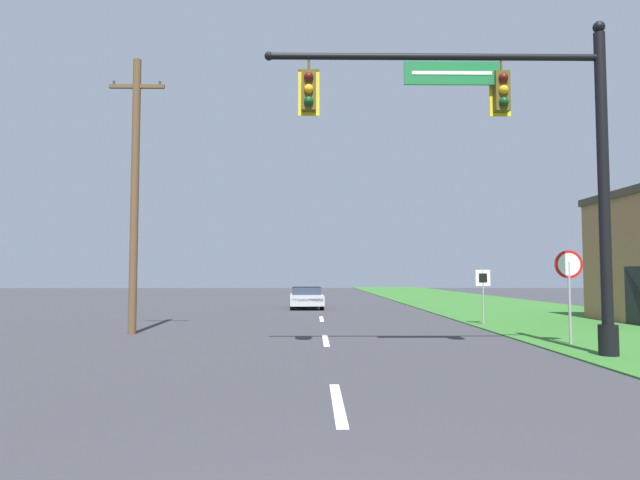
{
  "coord_description": "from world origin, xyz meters",
  "views": [
    {
      "loc": [
        -0.36,
        -2.45,
        1.88
      ],
      "look_at": [
        0.0,
        27.24,
        3.7
      ],
      "focal_mm": 32.0,
      "sensor_mm": 36.0,
      "label": 1
    }
  ],
  "objects_px": {
    "car_ahead": "(306,298)",
    "utility_pole_near": "(135,190)",
    "stop_sign": "(569,276)",
    "route_sign_post": "(483,284)",
    "signal_mast": "(522,153)"
  },
  "relations": [
    {
      "from": "route_sign_post",
      "to": "utility_pole_near",
      "type": "distance_m",
      "value": 12.87
    },
    {
      "from": "signal_mast",
      "to": "stop_sign",
      "type": "distance_m",
      "value": 4.15
    },
    {
      "from": "utility_pole_near",
      "to": "car_ahead",
      "type": "bearing_deg",
      "value": 68.7
    },
    {
      "from": "stop_sign",
      "to": "route_sign_post",
      "type": "bearing_deg",
      "value": 95.01
    },
    {
      "from": "signal_mast",
      "to": "car_ahead",
      "type": "height_order",
      "value": "signal_mast"
    },
    {
      "from": "route_sign_post",
      "to": "signal_mast",
      "type": "bearing_deg",
      "value": -100.29
    },
    {
      "from": "stop_sign",
      "to": "car_ahead",
      "type": "bearing_deg",
      "value": 113.16
    },
    {
      "from": "car_ahead",
      "to": "stop_sign",
      "type": "xyz_separation_m",
      "value": [
        7.27,
        -16.98,
        1.26
      ]
    },
    {
      "from": "car_ahead",
      "to": "utility_pole_near",
      "type": "bearing_deg",
      "value": -111.3
    },
    {
      "from": "signal_mast",
      "to": "car_ahead",
      "type": "relative_size",
      "value": 1.84
    },
    {
      "from": "signal_mast",
      "to": "stop_sign",
      "type": "height_order",
      "value": "signal_mast"
    },
    {
      "from": "car_ahead",
      "to": "signal_mast",
      "type": "bearing_deg",
      "value": -74.73
    },
    {
      "from": "signal_mast",
      "to": "utility_pole_near",
      "type": "height_order",
      "value": "utility_pole_near"
    },
    {
      "from": "car_ahead",
      "to": "stop_sign",
      "type": "relative_size",
      "value": 1.77
    },
    {
      "from": "signal_mast",
      "to": "utility_pole_near",
      "type": "distance_m",
      "value": 11.91
    }
  ]
}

